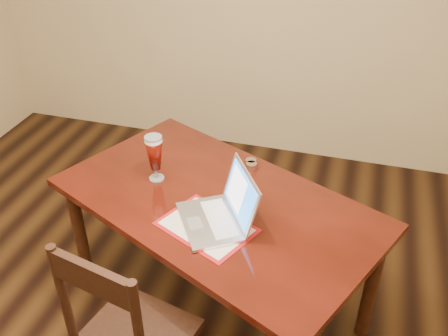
# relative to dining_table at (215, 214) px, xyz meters

# --- Properties ---
(room_shell) EXTENTS (4.51, 5.01, 2.71)m
(room_shell) POSITION_rel_dining_table_xyz_m (-0.24, -0.67, 1.07)
(room_shell) COLOR tan
(room_shell) RESTS_ON ground
(dining_table) EXTENTS (1.88, 1.53, 1.04)m
(dining_table) POSITION_rel_dining_table_xyz_m (0.00, 0.00, 0.00)
(dining_table) COLOR #4C110A
(dining_table) RESTS_ON ground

